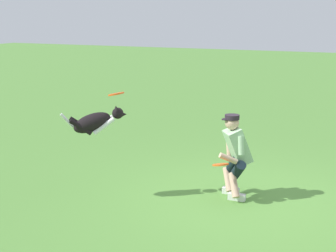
# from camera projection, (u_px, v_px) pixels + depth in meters

# --- Properties ---
(ground_plane) EXTENTS (60.00, 60.00, 0.00)m
(ground_plane) POSITION_uv_depth(u_px,v_px,m) (243.00, 202.00, 7.70)
(ground_plane) COLOR #538839
(person) EXTENTS (0.56, 0.71, 1.29)m
(person) POSITION_uv_depth(u_px,v_px,m) (235.00, 153.00, 7.78)
(person) COLOR silver
(person) RESTS_ON ground_plane
(dog) EXTENTS (0.84, 0.63, 0.45)m
(dog) POSITION_uv_depth(u_px,v_px,m) (95.00, 122.00, 7.65)
(dog) COLOR black
(frisbee_flying) EXTENTS (0.29, 0.30, 0.08)m
(frisbee_flying) POSITION_uv_depth(u_px,v_px,m) (116.00, 94.00, 7.63)
(frisbee_flying) COLOR #EC5316
(frisbee_held) EXTENTS (0.27, 0.28, 0.10)m
(frisbee_held) POSITION_uv_depth(u_px,v_px,m) (221.00, 165.00, 7.51)
(frisbee_held) COLOR #E1591B
(frisbee_held) RESTS_ON person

